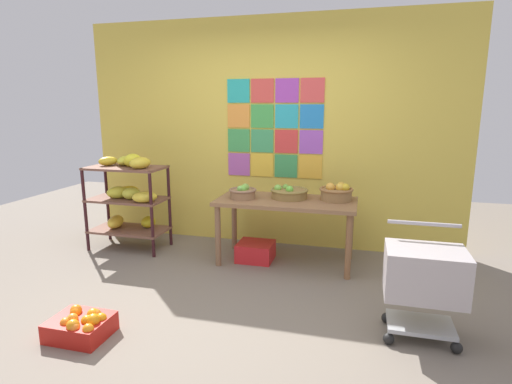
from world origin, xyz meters
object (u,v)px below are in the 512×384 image
(display_table, at_px, (286,208))
(banana_shelf_unit, at_px, (129,194))
(orange_crate_foreground, at_px, (81,325))
(shopping_cart, at_px, (424,277))
(fruit_basket_back_right, at_px, (337,192))
(produce_crate_under_table, at_px, (256,251))
(fruit_basket_right, at_px, (243,192))
(fruit_basket_back_left, at_px, (289,193))

(display_table, bearing_deg, banana_shelf_unit, -179.56)
(banana_shelf_unit, distance_m, orange_crate_foreground, 2.01)
(orange_crate_foreground, bearing_deg, banana_shelf_unit, 110.94)
(orange_crate_foreground, relative_size, shopping_cart, 0.51)
(fruit_basket_back_right, bearing_deg, shopping_cart, -61.61)
(produce_crate_under_table, bearing_deg, display_table, 4.05)
(banana_shelf_unit, height_order, produce_crate_under_table, banana_shelf_unit)
(fruit_basket_back_right, relative_size, shopping_cart, 0.43)
(fruit_basket_back_right, xyz_separation_m, produce_crate_under_table, (-0.84, -0.14, -0.67))
(orange_crate_foreground, height_order, shopping_cart, shopping_cart)
(fruit_basket_right, relative_size, orange_crate_foreground, 0.70)
(banana_shelf_unit, distance_m, display_table, 1.85)
(display_table, height_order, shopping_cart, shopping_cart)
(fruit_basket_right, distance_m, shopping_cart, 2.04)
(banana_shelf_unit, distance_m, fruit_basket_right, 1.39)
(produce_crate_under_table, bearing_deg, banana_shelf_unit, 179.67)
(orange_crate_foreground, bearing_deg, fruit_basket_right, 68.33)
(fruit_basket_right, bearing_deg, display_table, 6.27)
(shopping_cart, bearing_deg, fruit_basket_back_left, 142.81)
(fruit_basket_right, relative_size, fruit_basket_back_left, 0.73)
(banana_shelf_unit, height_order, orange_crate_foreground, banana_shelf_unit)
(fruit_basket_back_right, distance_m, produce_crate_under_table, 1.08)
(fruit_basket_right, distance_m, orange_crate_foreground, 2.01)
(produce_crate_under_table, bearing_deg, fruit_basket_right, -168.30)
(display_table, distance_m, orange_crate_foreground, 2.21)
(banana_shelf_unit, distance_m, shopping_cart, 3.28)
(shopping_cart, bearing_deg, produce_crate_under_table, 152.32)
(fruit_basket_right, bearing_deg, fruit_basket_back_left, 15.98)
(fruit_basket_back_left, relative_size, shopping_cart, 0.50)
(produce_crate_under_table, height_order, shopping_cart, shopping_cart)
(display_table, xyz_separation_m, orange_crate_foreground, (-1.16, -1.81, -0.51))
(display_table, distance_m, shopping_cart, 1.70)
(banana_shelf_unit, relative_size, fruit_basket_back_right, 3.21)
(shopping_cart, bearing_deg, orange_crate_foreground, -155.80)
(produce_crate_under_table, bearing_deg, fruit_basket_back_right, 9.32)
(banana_shelf_unit, xyz_separation_m, fruit_basket_back_right, (2.36, 0.13, 0.12))
(fruit_basket_back_right, bearing_deg, produce_crate_under_table, -170.68)
(fruit_basket_right, xyz_separation_m, shopping_cart, (1.67, -1.14, -0.29))
(banana_shelf_unit, xyz_separation_m, orange_crate_foreground, (0.69, -1.80, -0.56))
(produce_crate_under_table, relative_size, shopping_cart, 0.47)
(fruit_basket_back_right, bearing_deg, fruit_basket_back_left, -176.54)
(fruit_basket_back_left, height_order, shopping_cart, fruit_basket_back_left)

